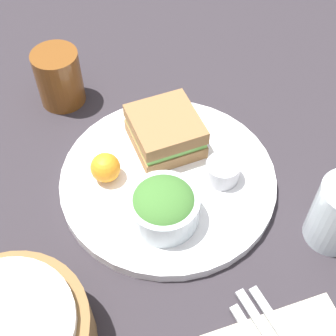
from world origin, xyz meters
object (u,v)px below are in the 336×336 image
Objects in this scene: plate at (168,180)px; sandwich at (165,131)px; salad_bowl at (164,206)px; drink_glass at (59,78)px; dressing_cup at (222,171)px.

plate is 0.08m from sandwich.
salad_bowl is (-0.13, 0.05, 0.00)m from sandwich.
plate is 3.30× the size of drink_glass.
plate is at bearing 68.94° from dressing_cup.
salad_bowl is at bearing 156.81° from plate.
dressing_cup is 0.51× the size of drink_glass.
drink_glass is at bearing 36.04° from dressing_cup.
plate is 2.93× the size of sandwich.
salad_bowl is at bearing -163.77° from drink_glass.
plate is 3.30× the size of salad_bowl.
dressing_cup is at bearing -147.76° from sandwich.
salad_bowl is 1.96× the size of dressing_cup.
salad_bowl is (-0.07, 0.03, 0.04)m from plate.
drink_glass reaches higher than salad_bowl.
sandwich is at bearing -14.77° from plate.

